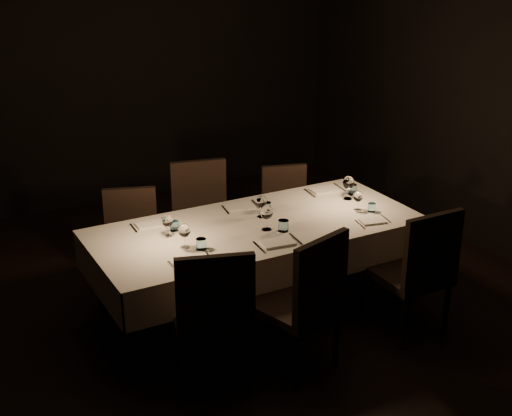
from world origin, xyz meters
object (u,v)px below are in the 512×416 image
chair_near_left (214,314)px  chair_near_center (305,298)px  dining_table (256,234)px  chair_far_left (132,238)px  chair_near_right (418,268)px  chair_far_center (202,215)px  chair_far_right (286,208)px

chair_near_left → chair_near_center: chair_near_center is taller
dining_table → chair_far_left: size_ratio=2.81×
chair_near_right → chair_far_left: chair_near_right is taller
chair_near_right → chair_far_center: size_ratio=1.02×
chair_near_center → chair_near_right: (0.97, -0.01, -0.01)m
chair_far_center → chair_far_right: bearing=9.0°
chair_far_right → chair_near_right: bearing=-68.5°
chair_far_left → dining_table: bearing=-28.1°
chair_near_center → chair_far_left: 1.76m
chair_far_right → dining_table: bearing=-116.7°
dining_table → chair_near_center: 0.87m
chair_near_left → chair_far_right: size_ratio=1.19×
chair_far_center → chair_near_center: bearing=-77.5°
chair_near_left → chair_far_right: 2.11m
chair_near_center → chair_far_right: (0.83, 1.64, -0.08)m
chair_near_left → chair_far_center: size_ratio=1.02×
chair_near_right → chair_far_right: 1.65m
chair_far_left → chair_far_center: size_ratio=0.89×
dining_table → chair_near_left: (-0.71, -0.74, -0.12)m
dining_table → chair_near_center: chair_near_center is taller
chair_near_left → chair_far_center: 1.71m
dining_table → chair_far_center: (-0.07, 0.85, -0.13)m
chair_near_left → chair_far_left: size_ratio=1.15×
chair_near_center → chair_far_right: bearing=-133.9°
chair_near_center → chair_near_right: size_ratio=1.01×
chair_near_left → chair_far_left: bearing=-71.5°
chair_near_left → chair_far_left: 1.53m
dining_table → chair_near_left: chair_near_left is taller
chair_near_right → chair_far_left: size_ratio=1.14×
chair_far_right → chair_near_center: bearing=-100.3°
chair_near_left → chair_near_right: 1.60m
chair_near_center → chair_far_left: chair_near_center is taller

